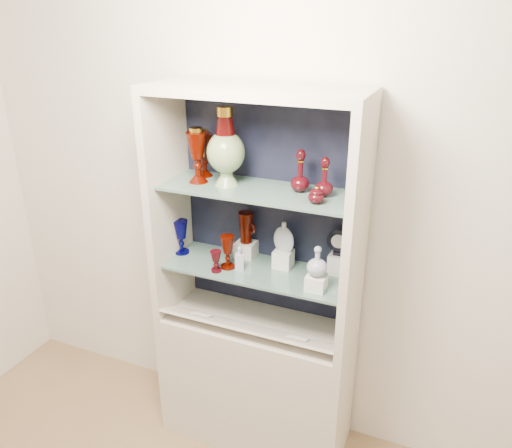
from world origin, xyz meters
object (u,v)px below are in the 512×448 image
at_px(cameo_medallion, 338,242).
at_px(ruby_goblet_small, 216,261).
at_px(pedestal_lamp_right, 204,153).
at_px(flat_flask, 284,236).
at_px(cobalt_goblet, 181,237).
at_px(clear_round_decanter, 317,262).
at_px(ruby_pitcher, 246,227).
at_px(clear_square_bottle, 240,258).
at_px(ruby_decanter_a, 300,168).
at_px(ruby_decanter_b, 325,176).
at_px(enamel_urn, 226,147).
at_px(pedestal_lamp_left, 197,155).
at_px(ruby_goblet_tall, 228,252).
at_px(lidded_bowl, 316,195).

bearing_deg(cameo_medallion, ruby_goblet_small, -164.07).
height_order(pedestal_lamp_right, flat_flask, pedestal_lamp_right).
height_order(cobalt_goblet, clear_round_decanter, clear_round_decanter).
relative_size(flat_flask, clear_round_decanter, 1.12).
xyz_separation_m(ruby_pitcher, clear_square_bottle, (0.03, -0.15, -0.10)).
bearing_deg(ruby_goblet_small, ruby_decanter_a, 21.78).
bearing_deg(ruby_pitcher, ruby_decanter_b, 10.99).
height_order(enamel_urn, ruby_pitcher, enamel_urn).
relative_size(pedestal_lamp_left, ruby_goblet_tall, 1.53).
relative_size(ruby_decanter_b, ruby_pitcher, 1.16).
bearing_deg(clear_square_bottle, flat_flask, 29.63).
distance_m(pedestal_lamp_right, ruby_decanter_a, 0.52).
bearing_deg(enamel_urn, cobalt_goblet, 178.47).
bearing_deg(ruby_decanter_b, ruby_decanter_a, 170.91).
xyz_separation_m(pedestal_lamp_left, cobalt_goblet, (-0.13, 0.02, -0.46)).
distance_m(ruby_decanter_a, ruby_goblet_tall, 0.56).
xyz_separation_m(pedestal_lamp_left, cameo_medallion, (0.68, 0.12, -0.38)).
relative_size(ruby_decanter_b, ruby_goblet_small, 1.74).
xyz_separation_m(clear_round_decanter, cameo_medallion, (0.05, 0.19, 0.03)).
bearing_deg(enamel_urn, ruby_goblet_tall, -66.65).
relative_size(pedestal_lamp_right, cobalt_goblet, 1.26).
relative_size(cobalt_goblet, flat_flask, 1.17).
height_order(cobalt_goblet, cameo_medallion, cameo_medallion).
bearing_deg(pedestal_lamp_right, enamel_urn, -27.06).
xyz_separation_m(pedestal_lamp_right, clear_round_decanter, (0.65, -0.17, -0.40)).
bearing_deg(ruby_decanter_a, flat_flask, 162.09).
relative_size(cobalt_goblet, ruby_goblet_tall, 1.07).
distance_m(ruby_decanter_b, ruby_pitcher, 0.56).
xyz_separation_m(pedestal_lamp_right, ruby_goblet_tall, (0.18, -0.13, -0.45)).
bearing_deg(ruby_goblet_small, flat_flask, 31.12).
distance_m(ruby_decanter_a, ruby_pitcher, 0.48).
xyz_separation_m(ruby_goblet_tall, ruby_goblet_small, (-0.04, -0.06, -0.03)).
height_order(pedestal_lamp_left, cobalt_goblet, pedestal_lamp_left).
relative_size(enamel_urn, ruby_decanter_b, 1.92).
relative_size(lidded_bowl, clear_round_decanter, 0.56).
bearing_deg(flat_flask, ruby_goblet_small, -137.78).
distance_m(lidded_bowl, ruby_goblet_small, 0.63).
xyz_separation_m(ruby_goblet_small, ruby_pitcher, (0.07, 0.21, 0.11)).
distance_m(ruby_decanter_b, lidded_bowl, 0.12).
relative_size(ruby_goblet_small, clear_round_decanter, 0.78).
bearing_deg(flat_flask, ruby_decanter_a, -6.80).
distance_m(ruby_decanter_b, clear_round_decanter, 0.39).
distance_m(pedestal_lamp_right, ruby_goblet_small, 0.54).
relative_size(ruby_decanter_a, cobalt_goblet, 1.20).
bearing_deg(ruby_goblet_tall, enamel_urn, 113.35).
xyz_separation_m(pedestal_lamp_left, flat_flask, (0.42, 0.08, -0.38)).
bearing_deg(pedestal_lamp_right, ruby_goblet_tall, -35.57).
height_order(pedestal_lamp_right, ruby_goblet_small, pedestal_lamp_right).
height_order(ruby_decanter_b, clear_square_bottle, ruby_decanter_b).
distance_m(ruby_decanter_a, clear_square_bottle, 0.55).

